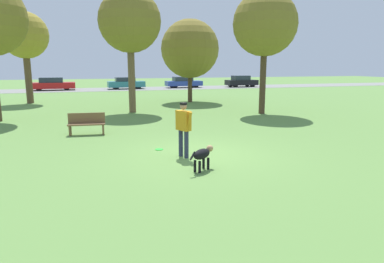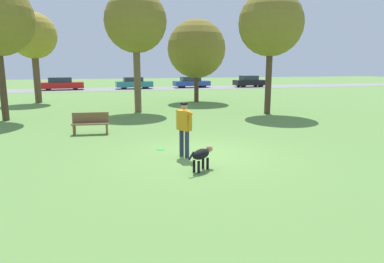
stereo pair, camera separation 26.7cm
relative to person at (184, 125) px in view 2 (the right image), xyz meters
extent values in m
plane|color=#608C42|center=(0.49, 0.13, -0.96)|extent=(120.00, 120.00, 0.00)
cube|color=gray|center=(0.49, 29.87, -0.95)|extent=(120.00, 6.00, 0.01)
cylinder|color=#2D334C|center=(0.05, -0.12, -0.56)|extent=(0.17, 0.17, 0.81)
cylinder|color=#2D334C|center=(-0.05, 0.12, -0.56)|extent=(0.17, 0.17, 0.81)
cube|color=#C68419|center=(0.00, 0.00, 0.13)|extent=(0.39, 0.51, 0.57)
cylinder|color=#C68419|center=(0.11, -0.24, 0.13)|extent=(0.17, 0.23, 0.58)
cylinder|color=#C68419|center=(-0.11, 0.24, 0.13)|extent=(0.17, 0.23, 0.58)
sphere|color=#A87A5B|center=(0.00, 0.00, 0.55)|extent=(0.27, 0.27, 0.20)
cylinder|color=black|center=(0.00, 0.00, 0.63)|extent=(0.28, 0.28, 0.06)
ellipsoid|color=black|center=(0.09, -1.42, -0.52)|extent=(0.66, 0.59, 0.26)
ellipsoid|color=tan|center=(0.23, -1.32, -0.57)|extent=(0.23, 0.24, 0.15)
sphere|color=tan|center=(0.39, -1.19, -0.45)|extent=(0.25, 0.25, 0.18)
cylinder|color=black|center=(0.20, -1.25, -0.81)|extent=(0.10, 0.10, 0.31)
cylinder|color=black|center=(0.29, -1.36, -0.81)|extent=(0.10, 0.10, 0.31)
cylinder|color=black|center=(-0.11, -1.49, -0.81)|extent=(0.10, 0.10, 0.31)
cylinder|color=black|center=(-0.02, -1.60, -0.81)|extent=(0.10, 0.10, 0.31)
cylinder|color=black|center=(-0.23, -1.67, -0.48)|extent=(0.20, 0.17, 0.19)
cylinder|color=#33D838|center=(-0.52, 1.08, -0.95)|extent=(0.26, 0.26, 0.02)
torus|color=#33D838|center=(-0.52, 1.08, -0.95)|extent=(0.26, 0.26, 0.02)
cylinder|color=brown|center=(-0.21, 10.30, 0.92)|extent=(0.39, 0.39, 3.76)
sphere|color=olive|center=(-0.21, 10.30, 4.09)|extent=(3.45, 3.45, 3.45)
cylinder|color=#4C3826|center=(4.53, 14.64, 0.17)|extent=(0.32, 0.32, 2.26)
sphere|color=olive|center=(4.53, 14.64, 2.86)|extent=(4.16, 4.16, 4.16)
cylinder|color=#4C3826|center=(-6.84, 8.88, 0.79)|extent=(0.32, 0.32, 3.51)
cylinder|color=brown|center=(-6.60, 17.10, 0.79)|extent=(0.46, 0.46, 3.50)
sphere|color=olive|center=(-6.60, 17.10, 3.73)|extent=(3.19, 3.19, 3.19)
cylinder|color=#4C3826|center=(6.65, 7.64, 0.82)|extent=(0.34, 0.34, 3.56)
sphere|color=olive|center=(6.65, 7.64, 3.90)|extent=(3.46, 3.46, 3.46)
cube|color=red|center=(-6.22, 30.15, -0.45)|extent=(4.59, 2.05, 0.63)
cube|color=#232D38|center=(-6.35, 30.14, 0.13)|extent=(2.42, 1.69, 0.53)
cylinder|color=black|center=(-4.91, 31.01, -0.68)|extent=(0.57, 0.23, 0.57)
cylinder|color=black|center=(-4.83, 29.42, -0.68)|extent=(0.57, 0.23, 0.57)
cylinder|color=black|center=(-7.61, 30.87, -0.68)|extent=(0.57, 0.23, 0.57)
cylinder|color=black|center=(-7.53, 29.29, -0.68)|extent=(0.57, 0.23, 0.57)
cube|color=teal|center=(1.53, 29.96, -0.42)|extent=(4.14, 1.95, 0.63)
cube|color=#232D38|center=(1.41, 29.96, 0.12)|extent=(2.18, 1.62, 0.46)
cylinder|color=black|center=(2.71, 30.78, -0.64)|extent=(0.65, 0.23, 0.64)
cylinder|color=black|center=(2.78, 29.25, -0.64)|extent=(0.65, 0.23, 0.64)
cylinder|color=black|center=(0.28, 30.68, -0.64)|extent=(0.65, 0.23, 0.64)
cylinder|color=black|center=(0.34, 29.14, -0.64)|extent=(0.65, 0.23, 0.64)
cube|color=#284293|center=(8.36, 30.26, -0.45)|extent=(4.33, 1.79, 0.56)
cube|color=#232D38|center=(8.23, 30.26, 0.08)|extent=(2.27, 1.50, 0.50)
cylinder|color=black|center=(9.63, 31.01, -0.63)|extent=(0.67, 0.22, 0.66)
cylinder|color=black|center=(9.67, 29.59, -0.63)|extent=(0.67, 0.22, 0.66)
cylinder|color=black|center=(7.06, 30.94, -0.63)|extent=(0.67, 0.22, 0.66)
cylinder|color=black|center=(7.10, 29.51, -0.63)|extent=(0.67, 0.22, 0.66)
cube|color=black|center=(15.56, 29.52, -0.42)|extent=(3.86, 1.73, 0.61)
cube|color=#232D38|center=(15.44, 29.52, 0.16)|extent=(2.01, 1.47, 0.54)
cylinder|color=black|center=(16.70, 30.26, -0.62)|extent=(0.68, 0.21, 0.68)
cylinder|color=black|center=(16.72, 28.82, -0.62)|extent=(0.68, 0.21, 0.68)
cylinder|color=black|center=(14.40, 30.23, -0.62)|extent=(0.68, 0.21, 0.68)
cylinder|color=black|center=(14.42, 28.79, -0.62)|extent=(0.68, 0.21, 0.68)
cube|color=brown|center=(-2.75, 4.24, -0.55)|extent=(1.43, 0.52, 0.05)
cube|color=brown|center=(-2.73, 4.42, -0.32)|extent=(1.40, 0.18, 0.40)
cube|color=brown|center=(-2.13, 4.19, -0.77)|extent=(0.09, 0.36, 0.39)
cube|color=brown|center=(-3.36, 4.30, -0.77)|extent=(0.09, 0.36, 0.39)
camera|label=1|loc=(-2.60, -9.47, 1.73)|focal=32.00mm
camera|label=2|loc=(-2.34, -9.54, 1.73)|focal=32.00mm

